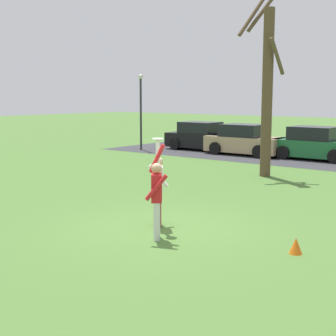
{
  "coord_description": "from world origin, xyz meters",
  "views": [
    {
      "loc": [
        7.07,
        -8.55,
        3.05
      ],
      "look_at": [
        0.14,
        0.09,
        1.42
      ],
      "focal_mm": 52.55,
      "sensor_mm": 36.0,
      "label": 1
    }
  ],
  "objects_px": {
    "frisbee_disc": "(158,139)",
    "parked_car_green": "(315,145)",
    "parked_car_tan": "(245,141)",
    "lamppost_by_lot": "(141,104)",
    "bare_tree_tall": "(267,87)",
    "field_cone_orange": "(296,246)",
    "person_defender": "(157,194)",
    "person_catcher": "(158,185)",
    "parked_car_black": "(202,137)"
  },
  "relations": [
    {
      "from": "lamppost_by_lot",
      "to": "person_catcher",
      "type": "bearing_deg",
      "value": -46.75
    },
    {
      "from": "lamppost_by_lot",
      "to": "field_cone_orange",
      "type": "height_order",
      "value": "lamppost_by_lot"
    },
    {
      "from": "parked_car_black",
      "to": "bare_tree_tall",
      "type": "relative_size",
      "value": 0.58
    },
    {
      "from": "frisbee_disc",
      "to": "parked_car_green",
      "type": "relative_size",
      "value": 0.06
    },
    {
      "from": "person_catcher",
      "to": "parked_car_green",
      "type": "height_order",
      "value": "person_catcher"
    },
    {
      "from": "parked_car_green",
      "to": "lamppost_by_lot",
      "type": "xyz_separation_m",
      "value": [
        -9.47,
        -2.02,
        1.86
      ]
    },
    {
      "from": "person_catcher",
      "to": "field_cone_orange",
      "type": "xyz_separation_m",
      "value": [
        3.41,
        0.1,
        -0.82
      ]
    },
    {
      "from": "person_defender",
      "to": "field_cone_orange",
      "type": "xyz_separation_m",
      "value": [
        2.77,
        0.92,
        -0.82
      ]
    },
    {
      "from": "person_defender",
      "to": "bare_tree_tall",
      "type": "bearing_deg",
      "value": -24.53
    },
    {
      "from": "field_cone_orange",
      "to": "parked_car_green",
      "type": "bearing_deg",
      "value": 110.93
    },
    {
      "from": "parked_car_black",
      "to": "parked_car_tan",
      "type": "height_order",
      "value": "same"
    },
    {
      "from": "person_defender",
      "to": "field_cone_orange",
      "type": "relative_size",
      "value": 6.39
    },
    {
      "from": "parked_car_black",
      "to": "frisbee_disc",
      "type": "bearing_deg",
      "value": -58.91
    },
    {
      "from": "parked_car_black",
      "to": "parked_car_tan",
      "type": "bearing_deg",
      "value": -9.67
    },
    {
      "from": "parked_car_tan",
      "to": "parked_car_green",
      "type": "bearing_deg",
      "value": 5.83
    },
    {
      "from": "parked_car_green",
      "to": "bare_tree_tall",
      "type": "relative_size",
      "value": 0.58
    },
    {
      "from": "frisbee_disc",
      "to": "parked_car_black",
      "type": "height_order",
      "value": "frisbee_disc"
    },
    {
      "from": "person_catcher",
      "to": "person_defender",
      "type": "relative_size",
      "value": 1.02
    },
    {
      "from": "person_defender",
      "to": "lamppost_by_lot",
      "type": "distance_m",
      "value": 17.83
    },
    {
      "from": "bare_tree_tall",
      "to": "field_cone_orange",
      "type": "height_order",
      "value": "bare_tree_tall"
    },
    {
      "from": "frisbee_disc",
      "to": "parked_car_tan",
      "type": "xyz_separation_m",
      "value": [
        -5.77,
        13.98,
        -1.37
      ]
    },
    {
      "from": "frisbee_disc",
      "to": "bare_tree_tall",
      "type": "xyz_separation_m",
      "value": [
        -1.69,
        8.4,
        1.3
      ]
    },
    {
      "from": "person_catcher",
      "to": "person_defender",
      "type": "xyz_separation_m",
      "value": [
        0.65,
        -0.82,
        -0.0
      ]
    },
    {
      "from": "parked_car_green",
      "to": "lamppost_by_lot",
      "type": "distance_m",
      "value": 9.86
    },
    {
      "from": "parked_car_tan",
      "to": "frisbee_disc",
      "type": "bearing_deg",
      "value": -67.97
    },
    {
      "from": "person_catcher",
      "to": "lamppost_by_lot",
      "type": "xyz_separation_m",
      "value": [
        -11.45,
        12.18,
        1.6
      ]
    },
    {
      "from": "frisbee_disc",
      "to": "lamppost_by_lot",
      "type": "bearing_deg",
      "value": 133.18
    },
    {
      "from": "parked_car_tan",
      "to": "bare_tree_tall",
      "type": "height_order",
      "value": "bare_tree_tall"
    },
    {
      "from": "person_defender",
      "to": "frisbee_disc",
      "type": "relative_size",
      "value": 8.09
    },
    {
      "from": "bare_tree_tall",
      "to": "field_cone_orange",
      "type": "xyz_separation_m",
      "value": [
        4.96,
        -8.13,
        -3.23
      ]
    },
    {
      "from": "bare_tree_tall",
      "to": "parked_car_black",
      "type": "bearing_deg",
      "value": 139.73
    },
    {
      "from": "parked_car_tan",
      "to": "lamppost_by_lot",
      "type": "bearing_deg",
      "value": -164.81
    },
    {
      "from": "parked_car_green",
      "to": "field_cone_orange",
      "type": "bearing_deg",
      "value": -69.46
    },
    {
      "from": "person_catcher",
      "to": "parked_car_black",
      "type": "distance_m",
      "value": 16.76
    },
    {
      "from": "person_defender",
      "to": "parked_car_green",
      "type": "distance_m",
      "value": 15.25
    },
    {
      "from": "person_catcher",
      "to": "lamppost_by_lot",
      "type": "distance_m",
      "value": 16.79
    },
    {
      "from": "person_catcher",
      "to": "person_defender",
      "type": "height_order",
      "value": "person_catcher"
    },
    {
      "from": "parked_car_tan",
      "to": "bare_tree_tall",
      "type": "bearing_deg",
      "value": -54.2
    },
    {
      "from": "person_defender",
      "to": "parked_car_green",
      "type": "relative_size",
      "value": 0.5
    },
    {
      "from": "frisbee_disc",
      "to": "parked_car_green",
      "type": "distance_m",
      "value": 14.59
    },
    {
      "from": "parked_car_black",
      "to": "bare_tree_tall",
      "type": "distance_m",
      "value": 9.78
    },
    {
      "from": "person_catcher",
      "to": "field_cone_orange",
      "type": "distance_m",
      "value": 3.51
    },
    {
      "from": "frisbee_disc",
      "to": "parked_car_tan",
      "type": "distance_m",
      "value": 15.18
    },
    {
      "from": "person_catcher",
      "to": "bare_tree_tall",
      "type": "distance_m",
      "value": 8.71
    },
    {
      "from": "parked_car_tan",
      "to": "lamppost_by_lot",
      "type": "distance_m",
      "value": 6.33
    },
    {
      "from": "frisbee_disc",
      "to": "parked_car_tan",
      "type": "height_order",
      "value": "frisbee_disc"
    },
    {
      "from": "lamppost_by_lot",
      "to": "bare_tree_tall",
      "type": "bearing_deg",
      "value": -21.75
    },
    {
      "from": "person_defender",
      "to": "field_cone_orange",
      "type": "height_order",
      "value": "person_defender"
    },
    {
      "from": "parked_car_green",
      "to": "bare_tree_tall",
      "type": "bearing_deg",
      "value": -86.26
    },
    {
      "from": "parked_car_tan",
      "to": "bare_tree_tall",
      "type": "distance_m",
      "value": 7.4
    }
  ]
}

